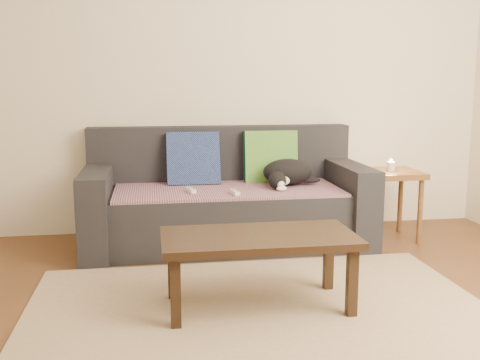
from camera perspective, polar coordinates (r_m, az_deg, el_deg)
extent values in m
plane|color=brown|center=(2.91, 2.83, -14.91)|extent=(4.50, 4.50, 0.00)
cube|color=beige|center=(4.61, -2.21, 10.92)|extent=(4.50, 0.04, 2.60)
cube|color=#232328|center=(4.24, -1.31, -3.86)|extent=(1.70, 0.78, 0.42)
cube|color=#232328|center=(4.55, -2.01, 2.67)|extent=(2.10, 0.18, 0.45)
cube|color=#232328|center=(4.20, -14.28, -3.03)|extent=(0.20, 0.90, 0.60)
cube|color=#232328|center=(4.44, 10.93, -2.20)|extent=(0.20, 0.90, 0.60)
cube|color=#4A2B50|center=(4.17, -1.28, -0.99)|extent=(1.66, 0.74, 0.02)
cube|color=#0F0F42|center=(4.37, -4.78, 2.14)|extent=(0.41, 0.21, 0.42)
cube|color=#0B4735|center=(4.46, 3.10, 2.31)|extent=(0.42, 0.15, 0.43)
ellipsoid|color=black|center=(4.31, 4.86, 0.82)|extent=(0.46, 0.40, 0.20)
sphere|color=black|center=(4.12, 3.82, -0.02)|extent=(0.17, 0.17, 0.13)
sphere|color=white|center=(4.08, 4.17, -0.43)|extent=(0.07, 0.07, 0.06)
ellipsoid|color=black|center=(4.33, 7.18, -0.03)|extent=(0.16, 0.10, 0.04)
cube|color=white|center=(4.03, -5.02, -1.06)|extent=(0.07, 0.15, 0.03)
cube|color=white|center=(3.94, -0.55, -1.27)|extent=(0.06, 0.15, 0.03)
cube|color=brown|center=(4.50, 15.04, 0.64)|extent=(0.43, 0.43, 0.04)
cylinder|color=brown|center=(4.33, 13.71, -3.32)|extent=(0.04, 0.04, 0.50)
cylinder|color=brown|center=(4.47, 17.82, -3.10)|extent=(0.04, 0.04, 0.50)
cylinder|color=brown|center=(4.64, 12.07, -2.37)|extent=(0.04, 0.04, 0.50)
cylinder|color=brown|center=(4.77, 15.96, -2.19)|extent=(0.04, 0.04, 0.50)
cylinder|color=beige|center=(4.49, 15.08, 1.35)|extent=(0.06, 0.06, 0.07)
sphere|color=#FFBF59|center=(4.48, 15.10, 1.92)|extent=(0.02, 0.02, 0.02)
cube|color=tan|center=(3.04, 2.23, -13.64)|extent=(2.50, 1.80, 0.01)
cube|color=black|center=(3.02, 1.92, -5.93)|extent=(1.04, 0.52, 0.04)
cube|color=black|center=(2.85, -6.57, -11.39)|extent=(0.05, 0.05, 0.37)
cube|color=black|center=(3.02, 11.30, -10.25)|extent=(0.05, 0.05, 0.37)
cube|color=black|center=(3.22, -6.88, -8.85)|extent=(0.05, 0.05, 0.37)
cube|color=black|center=(3.38, 8.97, -8.02)|extent=(0.05, 0.05, 0.37)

